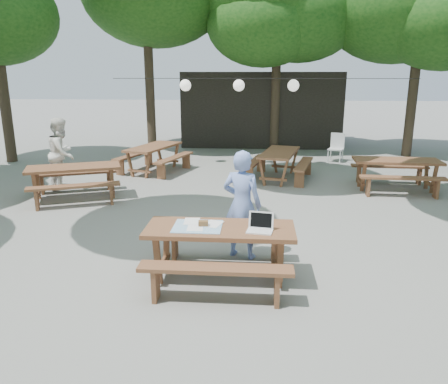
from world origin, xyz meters
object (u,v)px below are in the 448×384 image
picnic_table_nw (75,182)px  woman (242,205)px  second_person (62,153)px  plastic_chair (336,154)px  main_picnic_table (220,252)px

picnic_table_nw → woman: 4.87m
second_person → picnic_table_nw: bearing=-145.6°
plastic_chair → woman: bearing=-87.3°
main_picnic_table → plastic_chair: 9.07m
main_picnic_table → picnic_table_nw: 5.17m
main_picnic_table → second_person: bearing=132.6°
picnic_table_nw → second_person: size_ratio=1.36×
main_picnic_table → plastic_chair: size_ratio=2.22×
second_person → woman: bearing=-131.7°
woman → plastic_chair: (2.72, 7.77, -0.57)m
main_picnic_table → picnic_table_nw: same height
second_person → main_picnic_table: bearing=-138.8°
woman → plastic_chair: woman is taller
picnic_table_nw → second_person: 1.22m
main_picnic_table → picnic_table_nw: bearing=134.0°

